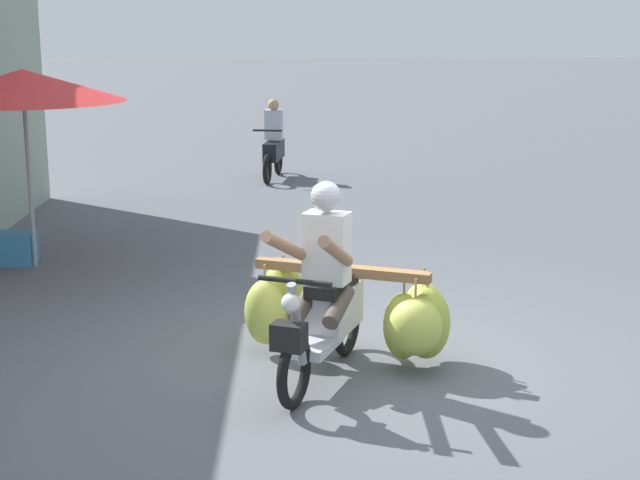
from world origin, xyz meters
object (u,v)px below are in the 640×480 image
(market_umbrella_near_shop, at_px, (23,85))
(produce_crate, at_px, (10,248))
(motorbike_distant_ahead_left, at_px, (273,147))
(motorbike_main_loaded, at_px, (350,308))

(market_umbrella_near_shop, distance_m, produce_crate, 1.91)
(motorbike_distant_ahead_left, xyz_separation_m, market_umbrella_near_shop, (-2.58, -6.04, 1.50))
(produce_crate, bearing_deg, motorbike_main_loaded, -41.96)
(motorbike_main_loaded, xyz_separation_m, produce_crate, (-3.78, 3.40, -0.31))
(motorbike_distant_ahead_left, distance_m, market_umbrella_near_shop, 6.74)
(market_umbrella_near_shop, bearing_deg, motorbike_main_loaded, -43.41)
(produce_crate, bearing_deg, market_umbrella_near_shop, -21.08)
(produce_crate, bearing_deg, motorbike_distant_ahead_left, 63.91)
(motorbike_main_loaded, bearing_deg, market_umbrella_near_shop, 136.59)
(motorbike_main_loaded, height_order, produce_crate, motorbike_main_loaded)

